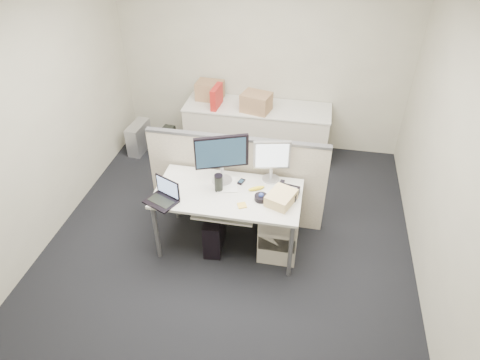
% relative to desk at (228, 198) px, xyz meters
% --- Properties ---
extents(floor, '(4.00, 4.50, 0.01)m').
position_rel_desk_xyz_m(floor, '(0.00, 0.00, -0.67)').
color(floor, black).
rests_on(floor, ground).
extents(wall_back, '(4.00, 0.02, 2.70)m').
position_rel_desk_xyz_m(wall_back, '(0.00, 2.25, 0.69)').
color(wall_back, beige).
rests_on(wall_back, ground).
extents(wall_left, '(0.02, 4.50, 2.70)m').
position_rel_desk_xyz_m(wall_left, '(-2.00, 0.00, 0.69)').
color(wall_left, beige).
rests_on(wall_left, ground).
extents(wall_right, '(0.02, 4.50, 2.70)m').
position_rel_desk_xyz_m(wall_right, '(2.00, 0.00, 0.69)').
color(wall_right, beige).
rests_on(wall_right, ground).
extents(desk, '(1.50, 0.75, 0.73)m').
position_rel_desk_xyz_m(desk, '(0.00, 0.00, 0.00)').
color(desk, silver).
rests_on(desk, floor).
extents(keyboard_tray, '(0.62, 0.32, 0.02)m').
position_rel_desk_xyz_m(keyboard_tray, '(0.00, -0.18, -0.04)').
color(keyboard_tray, silver).
rests_on(keyboard_tray, desk).
extents(drawer_pedestal, '(0.40, 0.55, 0.65)m').
position_rel_desk_xyz_m(drawer_pedestal, '(0.55, 0.05, -0.34)').
color(drawer_pedestal, beige).
rests_on(drawer_pedestal, floor).
extents(cubicle_partition, '(2.00, 0.06, 1.10)m').
position_rel_desk_xyz_m(cubicle_partition, '(0.00, 0.45, -0.11)').
color(cubicle_partition, beige).
rests_on(cubicle_partition, floor).
extents(back_counter, '(2.00, 0.60, 0.72)m').
position_rel_desk_xyz_m(back_counter, '(0.00, 1.93, -0.30)').
color(back_counter, beige).
rests_on(back_counter, floor).
extents(monitor_main, '(0.59, 0.40, 0.55)m').
position_rel_desk_xyz_m(monitor_main, '(-0.10, 0.18, 0.34)').
color(monitor_main, black).
rests_on(monitor_main, desk).
extents(monitor_small, '(0.41, 0.27, 0.47)m').
position_rel_desk_xyz_m(monitor_small, '(0.40, 0.31, 0.30)').
color(monitor_small, '#B7B7BC').
rests_on(monitor_small, desk).
extents(laptop, '(0.37, 0.33, 0.23)m').
position_rel_desk_xyz_m(laptop, '(-0.62, -0.28, 0.18)').
color(laptop, black).
rests_on(laptop, desk).
extents(trackball, '(0.15, 0.15, 0.05)m').
position_rel_desk_xyz_m(trackball, '(0.35, -0.05, 0.09)').
color(trackball, black).
rests_on(trackball, desk).
extents(desk_phone, '(0.25, 0.22, 0.07)m').
position_rel_desk_xyz_m(desk_phone, '(0.60, 0.08, 0.10)').
color(desk_phone, black).
rests_on(desk_phone, desk).
extents(paper_stack, '(0.27, 0.31, 0.01)m').
position_rel_desk_xyz_m(paper_stack, '(-0.03, 0.12, 0.07)').
color(paper_stack, silver).
rests_on(paper_stack, desk).
extents(sticky_pad, '(0.11, 0.11, 0.01)m').
position_rel_desk_xyz_m(sticky_pad, '(0.18, -0.18, 0.07)').
color(sticky_pad, yellow).
rests_on(sticky_pad, desk).
extents(travel_mug, '(0.11, 0.11, 0.18)m').
position_rel_desk_xyz_m(travel_mug, '(-0.10, 0.02, 0.15)').
color(travel_mug, black).
rests_on(travel_mug, desk).
extents(banana, '(0.18, 0.13, 0.04)m').
position_rel_desk_xyz_m(banana, '(0.28, 0.10, 0.09)').
color(banana, yellow).
rests_on(banana, desk).
extents(cellphone, '(0.08, 0.11, 0.01)m').
position_rel_desk_xyz_m(cellphone, '(0.10, 0.20, 0.07)').
color(cellphone, black).
rests_on(cellphone, desk).
extents(manila_folders, '(0.32, 0.36, 0.11)m').
position_rel_desk_xyz_m(manila_folders, '(0.55, -0.05, 0.12)').
color(manila_folders, '#DCB57E').
rests_on(manila_folders, desk).
extents(keyboard, '(0.44, 0.27, 0.02)m').
position_rel_desk_xyz_m(keyboard, '(-0.05, -0.14, -0.02)').
color(keyboard, black).
rests_on(keyboard, keyboard_tray).
extents(pc_tower_desk, '(0.22, 0.47, 0.43)m').
position_rel_desk_xyz_m(pc_tower_desk, '(-0.15, -0.05, -0.45)').
color(pc_tower_desk, black).
rests_on(pc_tower_desk, floor).
extents(pc_tower_spare_dark, '(0.20, 0.42, 0.38)m').
position_rel_desk_xyz_m(pc_tower_spare_dark, '(-1.28, 1.63, -0.48)').
color(pc_tower_spare_dark, black).
rests_on(pc_tower_spare_dark, floor).
extents(pc_tower_spare_silver, '(0.22, 0.47, 0.43)m').
position_rel_desk_xyz_m(pc_tower_spare_silver, '(-1.70, 1.66, -0.45)').
color(pc_tower_spare_silver, '#B7B7BC').
rests_on(pc_tower_spare_silver, floor).
extents(cardboard_box_left, '(0.38, 0.29, 0.27)m').
position_rel_desk_xyz_m(cardboard_box_left, '(-0.70, 2.05, 0.19)').
color(cardboard_box_left, olive).
rests_on(cardboard_box_left, back_counter).
extents(cardboard_box_right, '(0.43, 0.37, 0.27)m').
position_rel_desk_xyz_m(cardboard_box_right, '(0.00, 1.81, 0.19)').
color(cardboard_box_right, olive).
rests_on(cardboard_box_right, back_counter).
extents(red_binder, '(0.10, 0.34, 0.31)m').
position_rel_desk_xyz_m(red_binder, '(-0.55, 1.83, 0.21)').
color(red_binder, red).
rests_on(red_binder, back_counter).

